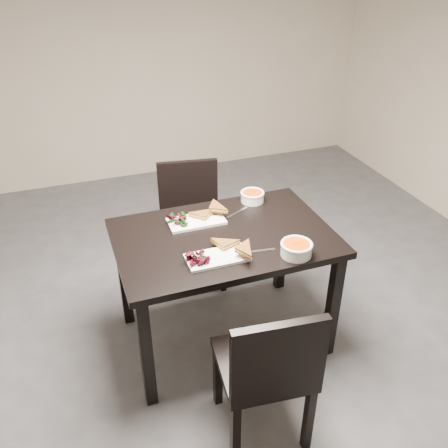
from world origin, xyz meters
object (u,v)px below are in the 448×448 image
object	(u,v)px
table	(224,250)
chair_near	(268,368)
chair_far	(191,215)
plate_near	(217,258)
plate_far	(196,221)
soup_bowl_far	(252,196)
soup_bowl_near	(296,248)

from	to	relation	value
table	chair_near	bearing A→B (deg)	-93.93
chair_far	plate_near	distance (m)	0.97
chair_far	plate_far	distance (m)	0.61
plate_near	soup_bowl_far	size ratio (longest dim) A/B	2.16
soup_bowl_near	plate_far	distance (m)	0.63
plate_far	soup_bowl_far	bearing A→B (deg)	17.83
chair_near	soup_bowl_near	world-z (taller)	chair_near
chair_near	chair_far	world-z (taller)	same
table	chair_far	size ratio (longest dim) A/B	1.41
table	plate_near	size ratio (longest dim) A/B	3.75
chair_near	plate_far	distance (m)	0.96
chair_near	plate_near	xyz separation A→B (m)	(-0.06, 0.54, 0.27)
chair_near	plate_near	bearing A→B (deg)	102.45
soup_bowl_near	soup_bowl_far	xyz separation A→B (m)	(0.01, 0.62, -0.00)
plate_near	soup_bowl_near	size ratio (longest dim) A/B	1.92
chair_near	soup_bowl_near	distance (m)	0.63
table	chair_far	distance (m)	0.73
chair_near	chair_far	size ratio (longest dim) A/B	1.00
plate_near	plate_far	size ratio (longest dim) A/B	0.98
chair_far	plate_far	xyz separation A→B (m)	(-0.11, -0.53, 0.27)
chair_far	soup_bowl_near	size ratio (longest dim) A/B	5.09
chair_far	soup_bowl_near	distance (m)	1.10
chair_far	soup_bowl_near	bearing A→B (deg)	-65.97
soup_bowl_near	soup_bowl_far	size ratio (longest dim) A/B	1.13
table	soup_bowl_far	distance (m)	0.45
chair_near	soup_bowl_near	xyz separation A→B (m)	(0.34, 0.43, 0.31)
chair_near	plate_far	world-z (taller)	chair_near
table	plate_far	world-z (taller)	plate_far
soup_bowl_near	plate_far	size ratio (longest dim) A/B	0.51
plate_near	soup_bowl_far	xyz separation A→B (m)	(0.41, 0.52, 0.03)
chair_near	soup_bowl_far	world-z (taller)	chair_near
soup_bowl_near	chair_far	bearing A→B (deg)	105.12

